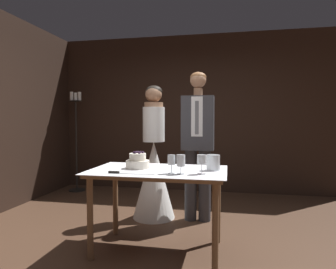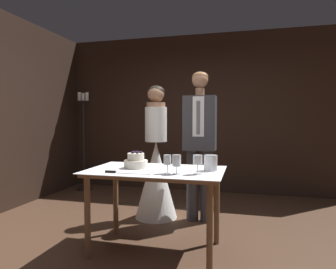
{
  "view_description": "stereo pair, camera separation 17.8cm",
  "coord_description": "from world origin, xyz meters",
  "px_view_note": "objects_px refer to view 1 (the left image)",
  "views": [
    {
      "loc": [
        0.6,
        -2.8,
        1.26
      ],
      "look_at": [
        -0.05,
        0.43,
        1.1
      ],
      "focal_mm": 32.0,
      "sensor_mm": 36.0,
      "label": 1
    },
    {
      "loc": [
        0.78,
        -2.76,
        1.26
      ],
      "look_at": [
        -0.05,
        0.43,
        1.1
      ],
      "focal_mm": 32.0,
      "sensor_mm": 36.0,
      "label": 2
    }
  ],
  "objects_px": {
    "cake_knife": "(122,173)",
    "wine_glass_near": "(181,161)",
    "tiered_cake": "(138,162)",
    "bride": "(154,169)",
    "wine_glass_far": "(171,161)",
    "wine_glass_middle": "(202,160)",
    "cake_table": "(158,180)",
    "candle_stand": "(76,139)",
    "hurricane_candle": "(213,163)",
    "groom": "(198,139)"
  },
  "relations": [
    {
      "from": "wine_glass_middle",
      "to": "cake_knife",
      "type": "bearing_deg",
      "value": -169.73
    },
    {
      "from": "wine_glass_far",
      "to": "cake_table",
      "type": "bearing_deg",
      "value": 133.04
    },
    {
      "from": "bride",
      "to": "candle_stand",
      "type": "bearing_deg",
      "value": 146.11
    },
    {
      "from": "cake_table",
      "to": "tiered_cake",
      "type": "xyz_separation_m",
      "value": [
        -0.22,
        0.04,
        0.16
      ]
    },
    {
      "from": "wine_glass_middle",
      "to": "groom",
      "type": "relative_size",
      "value": 0.09
    },
    {
      "from": "wine_glass_middle",
      "to": "wine_glass_far",
      "type": "relative_size",
      "value": 1.02
    },
    {
      "from": "bride",
      "to": "wine_glass_far",
      "type": "bearing_deg",
      "value": -68.41
    },
    {
      "from": "tiered_cake",
      "to": "hurricane_candle",
      "type": "relative_size",
      "value": 1.59
    },
    {
      "from": "cake_knife",
      "to": "wine_glass_far",
      "type": "bearing_deg",
      "value": 12.02
    },
    {
      "from": "tiered_cake",
      "to": "hurricane_candle",
      "type": "xyz_separation_m",
      "value": [
        0.73,
        0.03,
        0.01
      ]
    },
    {
      "from": "cake_table",
      "to": "bride",
      "type": "xyz_separation_m",
      "value": [
        -0.28,
        0.95,
        -0.06
      ]
    },
    {
      "from": "wine_glass_far",
      "to": "bride",
      "type": "distance_m",
      "value": 1.24
    },
    {
      "from": "cake_knife",
      "to": "hurricane_candle",
      "type": "bearing_deg",
      "value": 23.07
    },
    {
      "from": "cake_table",
      "to": "wine_glass_near",
      "type": "distance_m",
      "value": 0.38
    },
    {
      "from": "wine_glass_far",
      "to": "wine_glass_near",
      "type": "bearing_deg",
      "value": -8.39
    },
    {
      "from": "tiered_cake",
      "to": "groom",
      "type": "xyz_separation_m",
      "value": [
        0.5,
        0.91,
        0.17
      ]
    },
    {
      "from": "tiered_cake",
      "to": "wine_glass_middle",
      "type": "bearing_deg",
      "value": -16.12
    },
    {
      "from": "wine_glass_near",
      "to": "candle_stand",
      "type": "bearing_deg",
      "value": 134.42
    },
    {
      "from": "cake_knife",
      "to": "wine_glass_middle",
      "type": "distance_m",
      "value": 0.71
    },
    {
      "from": "cake_table",
      "to": "tiered_cake",
      "type": "bearing_deg",
      "value": 168.86
    },
    {
      "from": "tiered_cake",
      "to": "bride",
      "type": "relative_size",
      "value": 0.14
    },
    {
      "from": "cake_knife",
      "to": "wine_glass_far",
      "type": "distance_m",
      "value": 0.45
    },
    {
      "from": "cake_knife",
      "to": "wine_glass_near",
      "type": "relative_size",
      "value": 2.48
    },
    {
      "from": "candle_stand",
      "to": "tiered_cake",
      "type": "bearing_deg",
      "value": -49.23
    },
    {
      "from": "cake_table",
      "to": "wine_glass_middle",
      "type": "height_order",
      "value": "wine_glass_middle"
    },
    {
      "from": "tiered_cake",
      "to": "cake_table",
      "type": "bearing_deg",
      "value": -11.14
    },
    {
      "from": "tiered_cake",
      "to": "cake_knife",
      "type": "relative_size",
      "value": 0.55
    },
    {
      "from": "wine_glass_near",
      "to": "tiered_cake",
      "type": "bearing_deg",
      "value": 153.79
    },
    {
      "from": "hurricane_candle",
      "to": "bride",
      "type": "distance_m",
      "value": 1.21
    },
    {
      "from": "tiered_cake",
      "to": "wine_glass_far",
      "type": "xyz_separation_m",
      "value": [
        0.38,
        -0.22,
        0.05
      ]
    },
    {
      "from": "cake_knife",
      "to": "wine_glass_far",
      "type": "xyz_separation_m",
      "value": [
        0.42,
        0.09,
        0.11
      ]
    },
    {
      "from": "bride",
      "to": "groom",
      "type": "bearing_deg",
      "value": -0.06
    },
    {
      "from": "cake_knife",
      "to": "wine_glass_far",
      "type": "height_order",
      "value": "wine_glass_far"
    },
    {
      "from": "bride",
      "to": "wine_glass_near",
      "type": "bearing_deg",
      "value": -64.96
    },
    {
      "from": "tiered_cake",
      "to": "bride",
      "type": "height_order",
      "value": "bride"
    },
    {
      "from": "cake_knife",
      "to": "wine_glass_near",
      "type": "xyz_separation_m",
      "value": [
        0.51,
        0.08,
        0.11
      ]
    },
    {
      "from": "wine_glass_far",
      "to": "candle_stand",
      "type": "distance_m",
      "value": 3.12
    },
    {
      "from": "cake_knife",
      "to": "bride",
      "type": "relative_size",
      "value": 0.25
    },
    {
      "from": "wine_glass_near",
      "to": "hurricane_candle",
      "type": "height_order",
      "value": "wine_glass_near"
    },
    {
      "from": "cake_knife",
      "to": "groom",
      "type": "bearing_deg",
      "value": 65.34
    },
    {
      "from": "wine_glass_near",
      "to": "bride",
      "type": "bearing_deg",
      "value": 115.04
    },
    {
      "from": "bride",
      "to": "groom",
      "type": "xyz_separation_m",
      "value": [
        0.56,
        -0.0,
        0.39
      ]
    },
    {
      "from": "hurricane_candle",
      "to": "wine_glass_middle",
      "type": "bearing_deg",
      "value": -112.27
    },
    {
      "from": "tiered_cake",
      "to": "wine_glass_near",
      "type": "distance_m",
      "value": 0.52
    },
    {
      "from": "tiered_cake",
      "to": "wine_glass_near",
      "type": "xyz_separation_m",
      "value": [
        0.47,
        -0.23,
        0.05
      ]
    },
    {
      "from": "cake_knife",
      "to": "wine_glass_far",
      "type": "relative_size",
      "value": 2.55
    },
    {
      "from": "wine_glass_near",
      "to": "wine_glass_far",
      "type": "xyz_separation_m",
      "value": [
        -0.09,
        0.01,
        -0.0
      ]
    },
    {
      "from": "wine_glass_middle",
      "to": "hurricane_candle",
      "type": "relative_size",
      "value": 1.16
    },
    {
      "from": "wine_glass_far",
      "to": "bride",
      "type": "relative_size",
      "value": 0.1
    },
    {
      "from": "wine_glass_near",
      "to": "wine_glass_far",
      "type": "distance_m",
      "value": 0.09
    }
  ]
}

